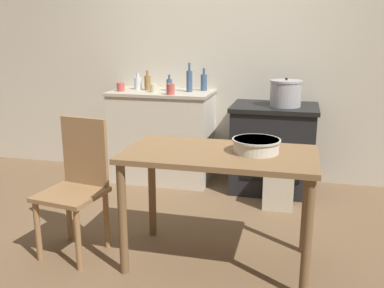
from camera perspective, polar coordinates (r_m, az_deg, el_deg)
ground_plane at (r=3.36m, az=-2.08°, el=-12.19°), size 14.00×14.00×0.00m
wall_back at (r=4.55m, az=3.44°, el=11.54°), size 8.00×0.07×2.55m
counter_cabinet at (r=4.49m, az=-3.96°, el=1.10°), size 1.04×0.60×0.94m
stove at (r=4.27m, az=10.75°, el=-0.47°), size 0.81×0.66×0.85m
work_table at (r=2.77m, az=3.67°, el=-3.33°), size 1.23×0.66×0.78m
chair at (r=3.09m, az=-15.06°, el=-5.05°), size 0.45×0.45×0.95m
flour_sack at (r=3.87m, az=11.47°, el=-5.76°), size 0.26×0.18×0.38m
stock_pot at (r=4.11m, az=12.38°, el=6.62°), size 0.30×0.30×0.27m
mixing_bowl_large at (r=2.73m, az=8.56°, el=-0.12°), size 0.31×0.31×0.09m
bottle_far_left at (r=4.42m, az=1.59°, el=8.26°), size 0.07×0.07×0.23m
bottle_left at (r=4.43m, az=-3.03°, el=7.92°), size 0.06×0.06×0.16m
bottle_mid_left at (r=4.49m, az=-5.94°, el=8.15°), size 0.07×0.07×0.20m
bottle_center_left at (r=4.34m, az=-0.35°, el=8.45°), size 0.06×0.06×0.29m
bottle_center at (r=4.58m, az=-7.21°, el=8.08°), size 0.08×0.08×0.17m
cup_center_right at (r=4.33m, az=-5.12°, el=7.43°), size 0.08×0.08×0.08m
cup_mid_right at (r=4.14m, az=-2.89°, el=7.31°), size 0.08×0.08×0.10m
cup_right at (r=4.45m, az=-9.49°, el=7.50°), size 0.08×0.08×0.08m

